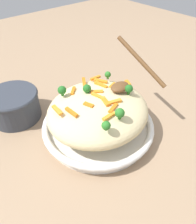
% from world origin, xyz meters
% --- Properties ---
extents(ground_plane, '(2.40, 2.40, 0.00)m').
position_xyz_m(ground_plane, '(0.00, 0.00, 0.00)').
color(ground_plane, '#9E7F60').
extents(serving_bowl, '(0.31, 0.31, 0.04)m').
position_xyz_m(serving_bowl, '(0.00, 0.00, 0.02)').
color(serving_bowl, white).
rests_on(serving_bowl, ground_plane).
extents(pasta_mound, '(0.28, 0.26, 0.09)m').
position_xyz_m(pasta_mound, '(0.00, 0.00, 0.08)').
color(pasta_mound, beige).
rests_on(pasta_mound, serving_bowl).
extents(carrot_piece_0, '(0.04, 0.01, 0.01)m').
position_xyz_m(carrot_piece_0, '(-0.03, -0.07, 0.12)').
color(carrot_piece_0, orange).
rests_on(carrot_piece_0, pasta_mound).
extents(carrot_piece_1, '(0.04, 0.02, 0.01)m').
position_xyz_m(carrot_piece_1, '(-0.00, -0.06, 0.12)').
color(carrot_piece_1, orange).
rests_on(carrot_piece_1, pasta_mound).
extents(carrot_piece_2, '(0.03, 0.01, 0.01)m').
position_xyz_m(carrot_piece_2, '(0.06, 0.08, 0.12)').
color(carrot_piece_2, orange).
rests_on(carrot_piece_2, pasta_mound).
extents(carrot_piece_3, '(0.03, 0.02, 0.01)m').
position_xyz_m(carrot_piece_3, '(0.07, 0.02, 0.12)').
color(carrot_piece_3, orange).
rests_on(carrot_piece_3, pasta_mound).
extents(carrot_piece_4, '(0.03, 0.03, 0.01)m').
position_xyz_m(carrot_piece_4, '(-0.03, 0.07, 0.12)').
color(carrot_piece_4, orange).
rests_on(carrot_piece_4, pasta_mound).
extents(carrot_piece_5, '(0.02, 0.03, 0.01)m').
position_xyz_m(carrot_piece_5, '(0.11, 0.00, 0.12)').
color(carrot_piece_5, orange).
rests_on(carrot_piece_5, pasta_mound).
extents(carrot_piece_6, '(0.01, 0.04, 0.01)m').
position_xyz_m(carrot_piece_6, '(-0.10, 0.03, 0.12)').
color(carrot_piece_6, orange).
rests_on(carrot_piece_6, pasta_mound).
extents(carrot_piece_7, '(0.03, 0.03, 0.01)m').
position_xyz_m(carrot_piece_7, '(0.01, 0.02, 0.13)').
color(carrot_piece_7, orange).
rests_on(carrot_piece_7, pasta_mound).
extents(carrot_piece_8, '(0.02, 0.04, 0.01)m').
position_xyz_m(carrot_piece_8, '(0.05, 0.04, 0.12)').
color(carrot_piece_8, orange).
rests_on(carrot_piece_8, pasta_mound).
extents(carrot_piece_9, '(0.02, 0.03, 0.01)m').
position_xyz_m(carrot_piece_9, '(-0.04, -0.01, 0.13)').
color(carrot_piece_9, orange).
rests_on(carrot_piece_9, pasta_mound).
extents(carrot_piece_10, '(0.01, 0.04, 0.01)m').
position_xyz_m(carrot_piece_10, '(-0.08, 0.00, 0.12)').
color(carrot_piece_10, orange).
rests_on(carrot_piece_10, pasta_mound).
extents(carrot_piece_11, '(0.02, 0.04, 0.01)m').
position_xyz_m(carrot_piece_11, '(-0.00, -0.00, 0.13)').
color(carrot_piece_11, orange).
rests_on(carrot_piece_11, pasta_mound).
extents(carrot_piece_12, '(0.04, 0.02, 0.01)m').
position_xyz_m(carrot_piece_12, '(0.02, -0.04, 0.13)').
color(carrot_piece_12, orange).
rests_on(carrot_piece_12, pasta_mound).
extents(carrot_piece_13, '(0.02, 0.04, 0.01)m').
position_xyz_m(carrot_piece_13, '(-0.00, -0.03, 0.13)').
color(carrot_piece_13, orange).
rests_on(carrot_piece_13, pasta_mound).
extents(carrot_piece_14, '(0.03, 0.04, 0.01)m').
position_xyz_m(carrot_piece_14, '(0.06, 0.06, 0.12)').
color(carrot_piece_14, orange).
rests_on(carrot_piece_14, pasta_mound).
extents(carrot_piece_15, '(0.03, 0.04, 0.01)m').
position_xyz_m(carrot_piece_15, '(0.02, 0.09, 0.12)').
color(carrot_piece_15, orange).
rests_on(carrot_piece_15, pasta_mound).
extents(broccoli_floret_0, '(0.02, 0.02, 0.03)m').
position_xyz_m(broccoli_floret_0, '(0.08, -0.04, 0.14)').
color(broccoli_floret_0, '#205B1C').
rests_on(broccoli_floret_0, pasta_mound).
extents(broccoli_floret_1, '(0.02, 0.02, 0.03)m').
position_xyz_m(broccoli_floret_1, '(-0.06, 0.07, 0.14)').
color(broccoli_floret_1, '#205B1C').
rests_on(broccoli_floret_1, pasta_mound).
extents(broccoli_floret_2, '(0.02, 0.02, 0.02)m').
position_xyz_m(broccoli_floret_2, '(0.09, 0.06, 0.13)').
color(broccoli_floret_2, '#296820').
rests_on(broccoli_floret_2, pasta_mound).
extents(broccoli_floret_3, '(0.02, 0.02, 0.02)m').
position_xyz_m(broccoli_floret_3, '(-0.06, -0.09, 0.13)').
color(broccoli_floret_3, '#296820').
rests_on(broccoli_floret_3, pasta_mound).
extents(broccoli_floret_4, '(0.02, 0.02, 0.03)m').
position_xyz_m(broccoli_floret_4, '(-0.01, 0.04, 0.14)').
color(broccoli_floret_4, '#205B1C').
rests_on(broccoli_floret_4, pasta_mound).
extents(broccoli_floret_5, '(0.02, 0.02, 0.03)m').
position_xyz_m(broccoli_floret_5, '(-0.01, -0.09, 0.14)').
color(broccoli_floret_5, '#296820').
rests_on(broccoli_floret_5, pasta_mound).
extents(serving_spoon, '(0.12, 0.17, 0.10)m').
position_xyz_m(serving_spoon, '(0.10, -0.01, 0.15)').
color(serving_spoon, brown).
rests_on(serving_spoon, pasta_mound).
extents(companion_bowl, '(0.15, 0.15, 0.09)m').
position_xyz_m(companion_bowl, '(-0.15, 0.22, 0.05)').
color(companion_bowl, '#333842').
rests_on(companion_bowl, ground_plane).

